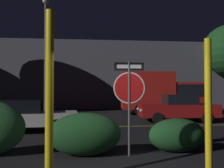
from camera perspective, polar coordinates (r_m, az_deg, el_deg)
road_center_stripe at (r=12.24m, az=-2.18°, el=-9.70°), size 41.52×0.12×0.01m
stop_sign at (r=6.74m, az=3.94°, el=-1.23°), size 0.85×0.06×2.54m
yellow_pole_left at (r=4.83m, az=-14.11°, el=-2.82°), size 0.15×0.15×3.28m
yellow_pole_right at (r=5.28m, az=21.16°, el=-5.32°), size 0.14×0.14×2.79m
hedge_bush_2 at (r=6.88m, az=-6.32°, el=-11.33°), size 1.98×1.01×1.15m
hedge_bush_3 at (r=7.51m, az=14.57°, el=-11.23°), size 1.64×0.92×0.96m
passing_car_2 at (r=11.28m, az=-19.89°, el=-6.89°), size 4.78×2.14×1.34m
passing_car_3 at (r=14.56m, az=14.83°, el=-5.36°), size 4.44×2.08×1.53m
delivery_truck at (r=18.88m, az=11.28°, el=-1.85°), size 6.14×2.85×3.08m
street_lamp at (r=18.04m, az=-14.95°, el=9.68°), size 0.46×0.46×8.21m
building_backdrop at (r=25.31m, az=-6.88°, el=1.91°), size 28.24×4.14×6.49m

